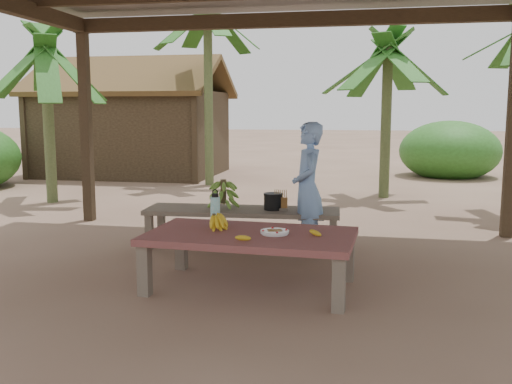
% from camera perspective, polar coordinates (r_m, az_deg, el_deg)
% --- Properties ---
extents(ground, '(80.00, 80.00, 0.00)m').
position_cam_1_polar(ground, '(5.46, -0.75, -8.47)').
color(ground, brown).
rests_on(ground, ground).
extents(work_table, '(1.85, 1.10, 0.50)m').
position_cam_1_polar(work_table, '(5.02, -0.55, -4.83)').
color(work_table, brown).
rests_on(work_table, ground).
extents(bench, '(2.23, 0.72, 0.45)m').
position_cam_1_polar(bench, '(6.50, -1.38, -2.18)').
color(bench, brown).
rests_on(bench, ground).
extents(ripe_banana_bunch, '(0.29, 0.26, 0.15)m').
position_cam_1_polar(ripe_banana_bunch, '(5.17, -4.21, -2.86)').
color(ripe_banana_bunch, yellow).
rests_on(ripe_banana_bunch, work_table).
extents(plate, '(0.25, 0.25, 0.04)m').
position_cam_1_polar(plate, '(4.95, 1.89, -4.03)').
color(plate, white).
rests_on(plate, work_table).
extents(loose_banana_front, '(0.15, 0.10, 0.04)m').
position_cam_1_polar(loose_banana_front, '(4.71, -1.30, -4.62)').
color(loose_banana_front, yellow).
rests_on(loose_banana_front, work_table).
extents(loose_banana_side, '(0.13, 0.13, 0.04)m').
position_cam_1_polar(loose_banana_side, '(4.93, 5.96, -4.09)').
color(loose_banana_side, yellow).
rests_on(loose_banana_side, work_table).
extents(water_flask, '(0.09, 0.09, 0.33)m').
position_cam_1_polar(water_flask, '(5.39, -4.10, -1.74)').
color(water_flask, '#41C9CC').
rests_on(water_flask, work_table).
extents(green_banana_stalk, '(0.32, 0.32, 0.35)m').
position_cam_1_polar(green_banana_stalk, '(6.51, -3.28, -0.13)').
color(green_banana_stalk, '#598C2D').
rests_on(green_banana_stalk, bench).
extents(cooking_pot, '(0.21, 0.21, 0.18)m').
position_cam_1_polar(cooking_pot, '(6.43, 1.74, -0.99)').
color(cooking_pot, black).
rests_on(cooking_pot, bench).
extents(skewer_rack, '(0.18, 0.09, 0.24)m').
position_cam_1_polar(skewer_rack, '(6.37, 2.49, -0.80)').
color(skewer_rack, '#A57F47').
rests_on(skewer_rack, bench).
extents(woman, '(0.46, 0.59, 1.44)m').
position_cam_1_polar(woman, '(6.21, 5.20, 0.34)').
color(woman, '#6B90CB').
rests_on(woman, ground).
extents(hut, '(4.40, 3.43, 2.85)m').
position_cam_1_polar(hut, '(14.26, -12.06, 6.18)').
color(hut, black).
rests_on(hut, ground).
extents(banana_plant_n, '(1.80, 1.80, 2.86)m').
position_cam_1_polar(banana_plant_n, '(10.47, 13.05, 12.43)').
color(banana_plant_n, '#596638').
rests_on(banana_plant_n, ground).
extents(banana_plant_nw, '(1.80, 1.80, 3.82)m').
position_cam_1_polar(banana_plant_nw, '(12.08, -4.86, 16.46)').
color(banana_plant_nw, '#596638').
rests_on(banana_plant_nw, ground).
extents(banana_plant_w, '(1.80, 1.80, 2.79)m').
position_cam_1_polar(banana_plant_w, '(10.27, -20.30, 11.85)').
color(banana_plant_w, '#596638').
rests_on(banana_plant_w, ground).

